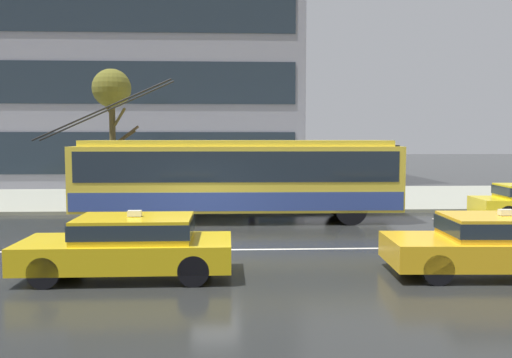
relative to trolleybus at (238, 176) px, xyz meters
The scene contains 12 objects.
ground_plane 4.26m from the trolleybus, 108.63° to the right, with size 160.00×160.00×0.00m, color #242625.
sidewalk_slab 6.88m from the trolleybus, 100.88° to the left, with size 80.00×10.00×0.14m, color gray.
crosswalk_stripe_edge_near 7.64m from the trolleybus, 16.16° to the right, with size 0.44×4.40×0.01m, color beige.
crosswalk_stripe_inner_a 8.49m from the trolleybus, 14.44° to the right, with size 0.44×4.40×0.01m, color beige.
lane_centre_line 5.35m from the trolleybus, 104.34° to the right, with size 72.00×0.14×0.01m, color silver.
trolleybus is the anchor object (origin of this frame).
taxi_oncoming_far 9.51m from the trolleybus, 55.10° to the right, with size 4.63×2.02×1.39m.
taxi_oncoming_near 7.98m from the trolleybus, 107.22° to the right, with size 4.35×1.85×1.39m.
bus_shelter 3.75m from the trolleybus, 107.65° to the left, with size 4.22×1.87×2.39m.
pedestrian_at_shelter 4.70m from the trolleybus, 133.97° to the left, with size 0.42×0.42×1.66m.
pedestrian_approaching_curb 2.52m from the trolleybus, 78.36° to the left, with size 1.14×1.14×2.03m.
street_tree_bare 6.65m from the trolleybus, 147.86° to the left, with size 1.74×1.77×5.49m.
Camera 1 is at (1.02, -15.02, 2.89)m, focal length 37.90 mm.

